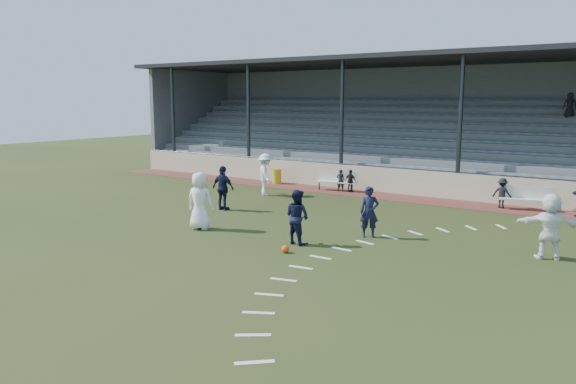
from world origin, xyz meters
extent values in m
plane|color=#2A3515|center=(0.00, 0.00, 0.00)|extent=(90.00, 90.00, 0.00)
cube|color=#5C2B25|center=(0.00, 10.50, 0.01)|extent=(34.00, 2.00, 0.02)
cube|color=beige|center=(0.00, 11.55, 0.60)|extent=(34.00, 0.18, 1.20)
cube|color=silver|center=(-2.66, 10.52, 0.45)|extent=(2.04, 0.80, 0.06)
cube|color=silver|center=(-2.66, 10.74, 0.70)|extent=(1.97, 0.46, 0.54)
cylinder|color=#2B2E32|center=(-3.49, 10.35, 0.22)|extent=(0.06, 0.06, 0.40)
cylinder|color=#2B2E32|center=(-1.83, 10.69, 0.22)|extent=(0.06, 0.06, 0.40)
cube|color=silver|center=(6.14, 10.62, 0.45)|extent=(2.04, 0.90, 0.06)
cube|color=silver|center=(6.14, 10.84, 0.70)|extent=(1.95, 0.57, 0.54)
cylinder|color=#2B2E32|center=(5.32, 10.41, 0.22)|extent=(0.06, 0.06, 0.40)
cylinder|color=#2B2E32|center=(6.96, 10.84, 0.22)|extent=(0.06, 0.06, 0.40)
cylinder|color=gold|center=(-6.47, 10.86, 0.41)|extent=(0.49, 0.49, 0.78)
sphere|color=#F04F0E|center=(1.73, -0.15, 0.11)|extent=(0.23, 0.23, 0.23)
imported|color=white|center=(-2.47, 0.69, 1.00)|extent=(1.11, 0.87, 2.00)
imported|color=black|center=(2.90, 2.98, 0.84)|extent=(0.74, 0.66, 1.69)
imported|color=black|center=(1.42, 0.94, 0.86)|extent=(0.94, 0.79, 1.73)
imported|color=white|center=(-4.80, 7.61, 0.99)|extent=(1.44, 1.40, 1.98)
imported|color=black|center=(-4.07, 3.75, 0.91)|extent=(1.07, 0.45, 1.82)
imported|color=white|center=(8.25, 3.58, 0.95)|extent=(1.85, 1.14, 1.90)
imported|color=black|center=(-2.37, 10.50, 0.56)|extent=(0.46, 0.39, 1.08)
imported|color=black|center=(-1.86, 10.57, 0.57)|extent=(0.68, 0.37, 1.10)
imported|color=black|center=(5.24, 10.59, 0.64)|extent=(0.83, 0.51, 1.24)
cube|color=slate|center=(0.00, 12.10, 0.60)|extent=(34.00, 0.80, 1.20)
cube|color=slate|center=(0.00, 12.20, 1.25)|extent=(33.00, 0.28, 0.10)
cube|color=slate|center=(0.00, 12.90, 0.80)|extent=(34.00, 0.80, 1.60)
cube|color=slate|center=(0.00, 13.00, 1.65)|extent=(33.00, 0.28, 0.10)
cube|color=slate|center=(0.00, 13.70, 1.00)|extent=(34.00, 0.80, 2.00)
cube|color=slate|center=(0.00, 13.80, 2.05)|extent=(33.00, 0.28, 0.10)
cube|color=slate|center=(0.00, 14.50, 1.20)|extent=(34.00, 0.80, 2.40)
cube|color=slate|center=(0.00, 14.60, 2.45)|extent=(33.00, 0.28, 0.10)
cube|color=slate|center=(0.00, 15.30, 1.40)|extent=(34.00, 0.80, 2.80)
cube|color=slate|center=(0.00, 15.40, 2.85)|extent=(33.00, 0.28, 0.10)
cube|color=slate|center=(0.00, 16.10, 1.60)|extent=(34.00, 0.80, 3.20)
cube|color=slate|center=(0.00, 16.20, 3.25)|extent=(33.00, 0.28, 0.10)
cube|color=slate|center=(0.00, 16.90, 1.80)|extent=(34.00, 0.80, 3.60)
cube|color=slate|center=(0.00, 17.00, 3.65)|extent=(33.00, 0.28, 0.10)
cube|color=slate|center=(0.00, 17.70, 2.00)|extent=(34.00, 0.80, 4.00)
cube|color=slate|center=(0.00, 17.80, 4.05)|extent=(33.00, 0.28, 0.10)
cube|color=slate|center=(0.00, 18.50, 2.20)|extent=(34.00, 0.80, 4.40)
cube|color=slate|center=(0.00, 18.60, 4.45)|extent=(33.00, 0.28, 0.10)
cube|color=slate|center=(0.00, 19.10, 3.20)|extent=(34.00, 0.40, 6.40)
cube|color=slate|center=(-16.85, 15.50, 3.20)|extent=(0.30, 7.80, 6.40)
cube|color=black|center=(0.00, 15.20, 6.50)|extent=(34.60, 9.00, 0.22)
cylinder|color=#2B2E32|center=(-15.00, 11.65, 3.25)|extent=(0.20, 0.20, 6.50)
cylinder|color=#2B2E32|center=(-9.00, 11.65, 3.25)|extent=(0.20, 0.20, 6.50)
cylinder|color=#2B2E32|center=(-3.00, 11.65, 3.25)|extent=(0.20, 0.20, 6.50)
cylinder|color=#2B2E32|center=(3.00, 11.65, 3.25)|extent=(0.20, 0.20, 6.50)
cylinder|color=#2B2E32|center=(0.00, 11.55, 1.25)|extent=(34.00, 0.05, 0.05)
imported|color=black|center=(6.61, 16.94, 4.21)|extent=(0.66, 0.49, 1.22)
cube|color=white|center=(6.12, 7.01, 0.01)|extent=(0.54, 0.61, 0.01)
cube|color=white|center=(5.29, 6.22, 0.01)|extent=(0.59, 0.56, 0.01)
cube|color=white|center=(4.57, 5.34, 0.01)|extent=(0.64, 0.51, 0.01)
cube|color=white|center=(3.96, 4.38, 0.01)|extent=(0.67, 0.44, 0.01)
cube|color=white|center=(3.48, 3.34, 0.01)|extent=(0.70, 0.37, 0.01)
cube|color=white|center=(3.13, 2.26, 0.01)|extent=(0.71, 0.29, 0.01)
cube|color=white|center=(2.92, 1.14, 0.01)|extent=(0.71, 0.21, 0.01)
cube|color=white|center=(2.85, 0.00, 0.01)|extent=(0.70, 0.12, 0.01)
cube|color=white|center=(2.92, -1.14, 0.01)|extent=(0.71, 0.21, 0.01)
cube|color=white|center=(3.13, -2.26, 0.01)|extent=(0.71, 0.29, 0.01)
cube|color=white|center=(3.48, -3.34, 0.01)|extent=(0.70, 0.37, 0.01)
cube|color=white|center=(3.96, -4.38, 0.01)|extent=(0.67, 0.44, 0.01)
cube|color=white|center=(4.57, -5.34, 0.01)|extent=(0.64, 0.51, 0.01)
cube|color=white|center=(5.29, -6.22, 0.01)|extent=(0.59, 0.56, 0.01)
camera|label=1|loc=(10.90, -13.36, 4.49)|focal=35.00mm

